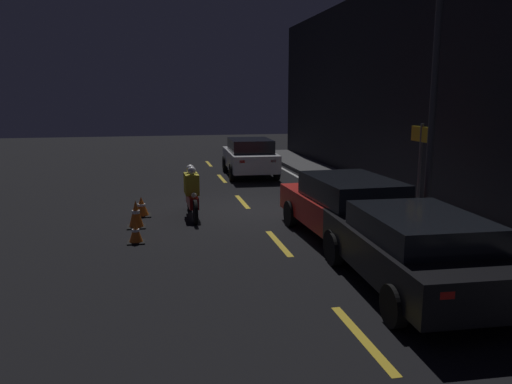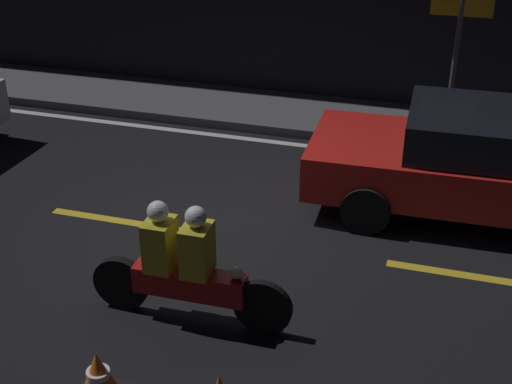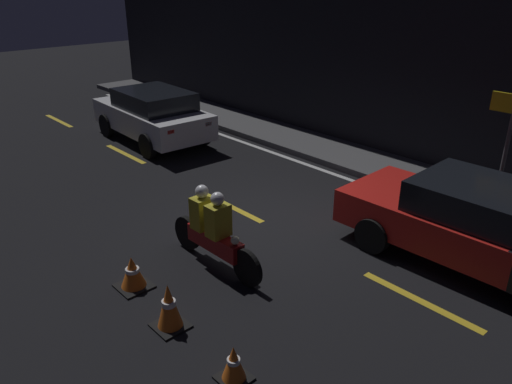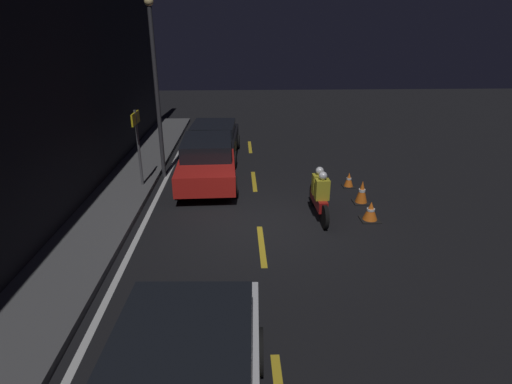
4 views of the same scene
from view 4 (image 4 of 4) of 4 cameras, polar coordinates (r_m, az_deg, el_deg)
name	(u,v)px [view 4 (image 4 of 4)]	position (r m, az deg, el deg)	size (l,w,h in m)	color
ground_plane	(259,227)	(10.47, 0.50, -4.98)	(56.00, 56.00, 0.00)	black
raised_curb	(97,227)	(11.05, -21.73, -4.70)	(28.00, 1.72, 0.16)	#4C4C4F
building_front	(30,93)	(10.53, -29.60, 12.16)	(28.00, 0.30, 6.91)	black
lane_dash_c	(262,245)	(9.59, 0.82, -7.62)	(2.00, 0.14, 0.01)	gold
lane_dash_d	(254,181)	(13.69, -0.28, 1.57)	(2.00, 0.14, 0.01)	gold
lane_dash_e	(250,147)	(17.98, -0.87, 6.45)	(2.00, 0.14, 0.01)	gold
lane_solid_kerb	(141,229)	(10.76, -16.06, -5.10)	(25.20, 0.14, 0.01)	silver
taxi_red	(207,160)	(13.54, -6.96, 4.62)	(4.57, 2.02, 1.45)	red
van_black	(213,139)	(16.42, -6.11, 7.50)	(4.37, 2.15, 1.35)	black
motorcycle	(320,195)	(10.94, 9.08, -0.36)	(2.20, 0.37, 1.38)	black
traffic_cone_near	(371,211)	(11.16, 16.05, -2.66)	(0.51, 0.51, 0.54)	black
traffic_cone_mid	(362,192)	(12.21, 14.89, -0.02)	(0.46, 0.46, 0.70)	black
traffic_cone_far	(349,180)	(13.45, 13.12, 1.68)	(0.38, 0.38, 0.49)	black
shop_sign	(137,133)	(13.01, -16.63, 8.06)	(0.90, 0.08, 2.40)	#4C4C51
street_lamp	(156,83)	(13.84, -14.09, 14.93)	(0.28, 0.28, 5.76)	#333338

